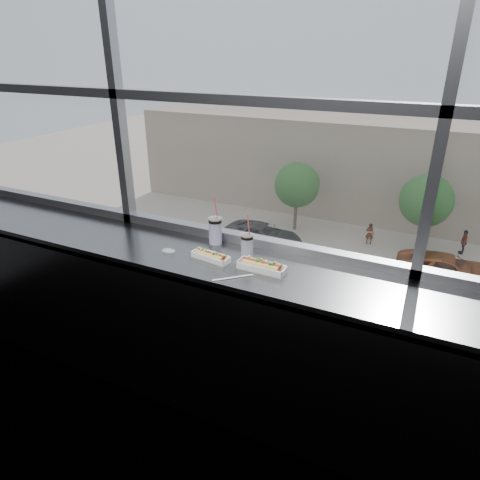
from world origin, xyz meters
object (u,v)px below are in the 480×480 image
at_px(car_far_a, 263,232).
at_px(car_near_c, 365,323).
at_px(soda_cup_right, 247,245).
at_px(loose_straw, 233,278).
at_px(car_near_a, 143,267).
at_px(pedestrian_b, 370,232).
at_px(car_near_b, 253,292).
at_px(car_far_b, 449,265).
at_px(hotdog_tray_left, 211,256).
at_px(wrapper, 168,251).
at_px(soda_cup_left, 215,229).
at_px(tree_left, 297,185).
at_px(tree_center, 426,201).
at_px(pedestrian_c, 464,240).
at_px(hotdog_tray_right, 262,266).

height_order(car_far_a, car_near_c, car_far_a).
height_order(soda_cup_right, loose_straw, soda_cup_right).
relative_size(car_near_a, pedestrian_b, 2.84).
bearing_deg(car_near_a, soda_cup_right, -134.21).
distance_m(car_near_b, car_far_b, 12.43).
distance_m(hotdog_tray_left, car_far_a, 28.38).
distance_m(wrapper, car_far_b, 26.84).
distance_m(soda_cup_left, car_near_b, 20.66).
bearing_deg(soda_cup_left, hotdog_tray_left, -68.40).
distance_m(car_near_b, car_near_c, 6.04).
xyz_separation_m(tree_left, tree_center, (9.20, 0.00, 0.10)).
xyz_separation_m(wrapper, car_near_b, (-6.60, 16.34, -10.94)).
xyz_separation_m(car_far_a, pedestrian_c, (13.17, 4.87, -0.03)).
distance_m(hotdog_tray_right, tree_center, 29.51).
bearing_deg(soda_cup_left, wrapper, -128.37).
height_order(hotdog_tray_left, loose_straw, hotdog_tray_left).
distance_m(car_near_a, car_far_a, 9.21).
bearing_deg(hotdog_tray_right, pedestrian_b, 97.94).
bearing_deg(soda_cup_left, car_far_b, 83.56).
bearing_deg(car_near_a, tree_left, -21.15).
distance_m(car_far_b, pedestrian_b, 6.50).
xyz_separation_m(hotdog_tray_right, car_near_a, (-14.57, 16.31, -11.15)).
xyz_separation_m(car_near_c, tree_center, (1.47, 12.00, 2.81)).
bearing_deg(pedestrian_c, soda_cup_left, -7.04).
height_order(car_near_b, pedestrian_b, car_near_b).
height_order(hotdog_tray_left, tree_left, hotdog_tray_left).
relative_size(car_near_a, car_near_c, 1.00).
bearing_deg(tree_center, car_far_a, -158.78).
bearing_deg(car_far_a, car_far_b, -84.66).
bearing_deg(car_near_b, tree_left, 9.72).
relative_size(car_near_a, pedestrian_c, 2.60).
bearing_deg(pedestrian_c, car_near_c, -18.61).
height_order(car_near_b, tree_left, tree_left).
relative_size(hotdog_tray_left, car_far_a, 0.04).
bearing_deg(car_near_a, hotdog_tray_right, -134.12).
bearing_deg(hotdog_tray_left, car_far_b, 92.22).
xyz_separation_m(hotdog_tray_right, soda_cup_left, (-0.42, 0.22, 0.07)).
bearing_deg(car_far_a, car_near_a, 155.67).
xyz_separation_m(soda_cup_left, wrapper, (-0.20, -0.25, -0.09)).
bearing_deg(soda_cup_right, pedestrian_b, 95.96).
bearing_deg(car_near_c, loose_straw, -176.39).
distance_m(car_near_a, car_near_c, 13.39).
distance_m(hotdog_tray_left, wrapper, 0.29).
bearing_deg(tree_center, wrapper, -91.85).
xyz_separation_m(car_far_b, car_near_c, (-3.48, -8.00, -0.20)).
xyz_separation_m(hotdog_tray_right, car_near_c, (-1.18, 16.31, -11.14)).
distance_m(soda_cup_right, car_near_c, 19.71).
height_order(pedestrian_c, tree_center, tree_center).
height_order(soda_cup_right, car_near_a, soda_cup_right).
height_order(car_near_a, tree_left, tree_left).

